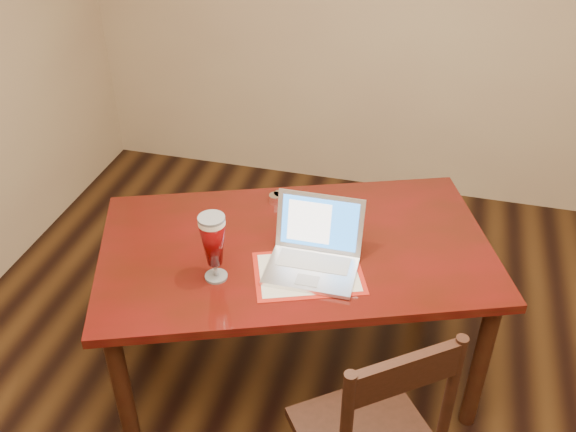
# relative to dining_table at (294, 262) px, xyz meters

# --- Properties ---
(room_shell) EXTENTS (4.51, 5.01, 2.71)m
(room_shell) POSITION_rel_dining_table_xyz_m (0.41, -0.67, 1.07)
(room_shell) COLOR tan
(room_shell) RESTS_ON ground
(dining_table) EXTENTS (1.89, 1.47, 1.07)m
(dining_table) POSITION_rel_dining_table_xyz_m (0.00, 0.00, 0.00)
(dining_table) COLOR #530B0B
(dining_table) RESTS_ON ground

